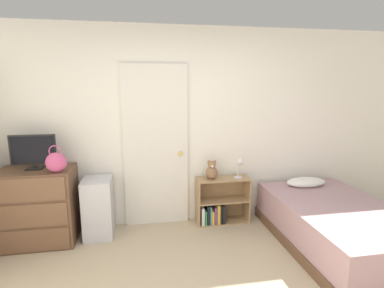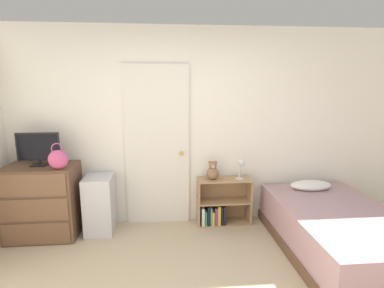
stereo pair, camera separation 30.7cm
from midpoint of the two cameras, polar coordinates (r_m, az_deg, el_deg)
wall_back at (r=3.92m, az=0.64°, el=3.12°), size 10.00×0.06×2.55m
door_closed at (r=3.89m, az=-4.39°, el=-0.48°), size 0.82×0.09×2.08m
dresser at (r=4.03m, az=-24.57°, el=-9.93°), size 0.81×0.53×0.88m
tv at (r=3.88m, az=-25.28°, el=-0.78°), size 0.49×0.16×0.39m
handbag at (r=3.64m, az=-21.99°, el=-2.75°), size 0.22×0.13×0.30m
storage_bin at (r=3.94m, az=-15.00°, el=-11.04°), size 0.34×0.42×0.72m
bookshelf at (r=4.09m, az=7.53°, el=-11.59°), size 0.70×0.27×0.62m
teddy_bear at (r=3.91m, az=6.23°, el=-5.24°), size 0.16×0.16×0.25m
desk_lamp at (r=3.94m, az=11.60°, el=-3.96°), size 0.12×0.11×0.27m
bed at (r=3.84m, az=28.31°, el=-14.47°), size 1.19×1.93×0.60m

